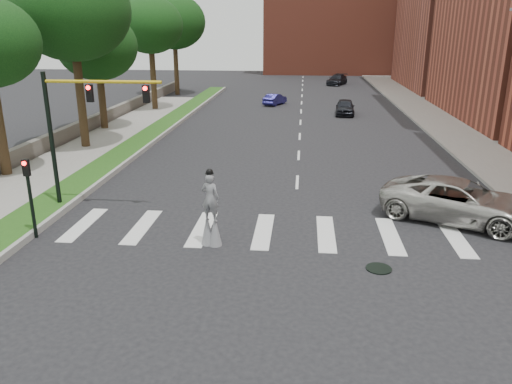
% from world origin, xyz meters
% --- Properties ---
extents(ground_plane, '(160.00, 160.00, 0.00)m').
position_xyz_m(ground_plane, '(0.00, 0.00, 0.00)').
color(ground_plane, black).
rests_on(ground_plane, ground).
extents(grass_median, '(2.00, 60.00, 0.25)m').
position_xyz_m(grass_median, '(-11.50, 20.00, 0.12)').
color(grass_median, '#1E4814').
rests_on(grass_median, ground).
extents(median_curb, '(0.20, 60.00, 0.28)m').
position_xyz_m(median_curb, '(-10.45, 20.00, 0.14)').
color(median_curb, gray).
rests_on(median_curb, ground).
extents(sidewalk_left, '(4.00, 60.00, 0.18)m').
position_xyz_m(sidewalk_left, '(-14.50, 10.00, 0.09)').
color(sidewalk_left, gray).
rests_on(sidewalk_left, ground).
extents(sidewalk_right, '(5.00, 90.00, 0.18)m').
position_xyz_m(sidewalk_right, '(12.50, 25.00, 0.09)').
color(sidewalk_right, gray).
rests_on(sidewalk_right, ground).
extents(stone_wall, '(0.50, 56.00, 1.10)m').
position_xyz_m(stone_wall, '(-17.00, 22.00, 0.55)').
color(stone_wall, '#59544C').
rests_on(stone_wall, ground).
extents(manhole, '(0.90, 0.90, 0.04)m').
position_xyz_m(manhole, '(3.00, -2.00, 0.02)').
color(manhole, black).
rests_on(manhole, ground).
extents(building_far, '(16.00, 22.00, 20.00)m').
position_xyz_m(building_far, '(22.00, 54.00, 10.00)').
color(building_far, '#994838').
rests_on(building_far, ground).
extents(building_backdrop, '(26.00, 14.00, 18.00)m').
position_xyz_m(building_backdrop, '(6.00, 78.00, 9.00)').
color(building_backdrop, '#9A4330').
rests_on(building_backdrop, ground).
extents(traffic_signal, '(5.30, 0.23, 6.20)m').
position_xyz_m(traffic_signal, '(-9.78, 3.00, 4.15)').
color(traffic_signal, black).
rests_on(traffic_signal, ground).
extents(secondary_signal, '(0.25, 0.21, 3.23)m').
position_xyz_m(secondary_signal, '(-10.30, -0.50, 1.95)').
color(secondary_signal, black).
rests_on(secondary_signal, ground).
extents(stilt_performer, '(0.83, 0.60, 3.06)m').
position_xyz_m(stilt_performer, '(-3.18, -0.50, 1.25)').
color(stilt_performer, '#312213').
rests_on(stilt_performer, ground).
extents(suv_crossing, '(7.13, 5.56, 1.80)m').
position_xyz_m(suv_crossing, '(7.02, 3.00, 0.90)').
color(suv_crossing, '#ACAAA2').
rests_on(suv_crossing, ground).
extents(car_near, '(1.99, 4.40, 1.47)m').
position_xyz_m(car_near, '(4.19, 30.47, 0.73)').
color(car_near, black).
rests_on(car_near, ground).
extents(car_mid, '(2.52, 3.84, 1.20)m').
position_xyz_m(car_mid, '(-2.87, 36.19, 0.60)').
color(car_mid, navy).
rests_on(car_mid, ground).
extents(car_far, '(3.65, 5.45, 1.47)m').
position_xyz_m(car_far, '(4.98, 56.65, 0.73)').
color(car_far, black).
rests_on(car_far, ground).
extents(tree_2, '(7.56, 7.56, 12.27)m').
position_xyz_m(tree_2, '(-14.74, 14.58, 9.02)').
color(tree_2, '#312213').
rests_on(tree_2, ground).
extents(tree_3, '(6.23, 6.23, 9.27)m').
position_xyz_m(tree_3, '(-15.92, 21.02, 6.59)').
color(tree_3, '#312213').
rests_on(tree_3, ground).
extents(tree_4, '(6.32, 6.32, 10.88)m').
position_xyz_m(tree_4, '(-14.70, 31.29, 8.14)').
color(tree_4, '#312213').
rests_on(tree_4, ground).
extents(tree_5, '(7.54, 7.54, 11.81)m').
position_xyz_m(tree_5, '(-15.51, 43.78, 8.57)').
color(tree_5, '#312213').
rests_on(tree_5, ground).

